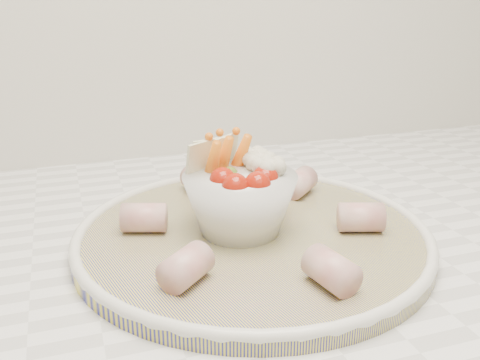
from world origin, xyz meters
name	(u,v)px	position (x,y,z in m)	size (l,w,h in m)	color
serving_platter	(252,234)	(0.11, 1.41, 0.93)	(0.45, 0.45, 0.02)	navy
veggie_bowl	(241,196)	(0.10, 1.41, 0.97)	(0.12, 0.12, 0.10)	silver
cured_meat_rolls	(253,217)	(0.11, 1.41, 0.95)	(0.27, 0.31, 0.03)	#B95654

